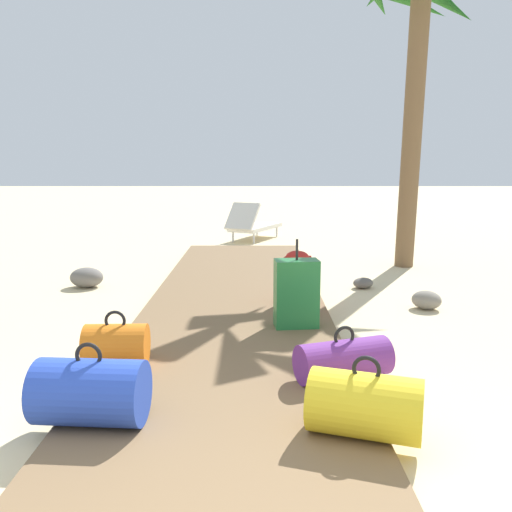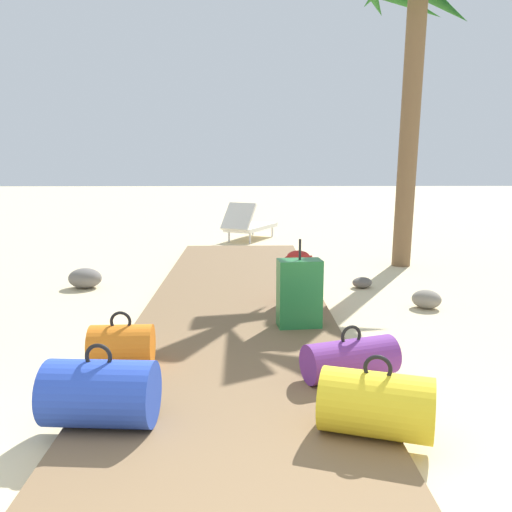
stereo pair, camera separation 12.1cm
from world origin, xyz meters
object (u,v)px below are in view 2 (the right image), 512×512
palm_tree_far_right (415,20)px  lounge_chair (248,225)px  suitcase_green (299,293)px  duffel_bag_purple (350,359)px  duffel_bag_blue (100,393)px  duffel_bag_orange (122,345)px  duffel_bag_yellow (376,404)px  backpack_red (298,276)px

palm_tree_far_right → lounge_chair: (-2.43, 2.84, -3.34)m
suitcase_green → palm_tree_far_right: 5.05m
suitcase_green → lounge_chair: (-0.46, 6.15, -0.08)m
suitcase_green → palm_tree_far_right: palm_tree_far_right is taller
suitcase_green → lounge_chair: size_ratio=0.52×
duffel_bag_purple → lounge_chair: 7.44m
lounge_chair → duffel_bag_blue: bearing=-96.5°
suitcase_green → palm_tree_far_right: bearing=59.2°
duffel_bag_blue → lounge_chair: bearing=83.5°
duffel_bag_orange → duffel_bag_yellow: (1.71, -1.09, 0.02)m
suitcase_green → duffel_bag_blue: (-1.38, -1.92, -0.12)m
lounge_chair → palm_tree_far_right: bearing=-49.4°
duffel_bag_blue → palm_tree_far_right: bearing=57.4°
duffel_bag_orange → duffel_bag_purple: duffel_bag_orange is taller
duffel_bag_purple → palm_tree_far_right: size_ratio=0.16×
duffel_bag_orange → duffel_bag_yellow: 2.03m
duffel_bag_purple → backpack_red: bearing=94.9°
duffel_bag_orange → duffel_bag_blue: size_ratio=0.72×
duffel_bag_purple → lounge_chair: lounge_chair is taller
duffel_bag_yellow → palm_tree_far_right: palm_tree_far_right is taller
lounge_chair → duffel_bag_purple: bearing=-84.5°
lounge_chair → backpack_red: bearing=-84.3°
suitcase_green → palm_tree_far_right: (1.97, 3.32, 3.26)m
duffel_bag_yellow → lounge_chair: size_ratio=0.44×
duffel_bag_orange → backpack_red: 2.39m
backpack_red → duffel_bag_blue: backpack_red is taller
duffel_bag_purple → palm_tree_far_right: 5.97m
backpack_red → duffel_bag_blue: size_ratio=0.88×
palm_tree_far_right → duffel_bag_yellow: bearing=-107.8°
duffel_bag_purple → palm_tree_far_right: (1.72, 4.56, 3.44)m
lounge_chair → suitcase_green: bearing=-85.7°
duffel_bag_orange → duffel_bag_blue: duffel_bag_blue is taller
duffel_bag_purple → suitcase_green: bearing=101.4°
suitcase_green → backpack_red: suitcase_green is taller
duffel_bag_yellow → duffel_bag_purple: 0.82m
duffel_bag_yellow → palm_tree_far_right: 6.60m
duffel_bag_orange → palm_tree_far_right: size_ratio=0.11×
lounge_chair → duffel_bag_yellow: bearing=-85.1°
suitcase_green → duffel_bag_purple: (0.25, -1.25, -0.18)m
duffel_bag_yellow → suitcase_green: 2.08m
backpack_red → duffel_bag_blue: (-1.45, -2.76, -0.11)m
backpack_red → duffel_bag_blue: bearing=-117.7°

